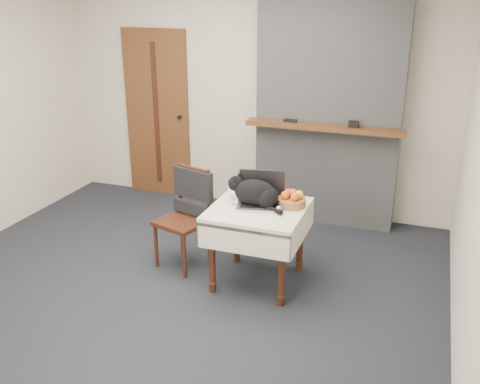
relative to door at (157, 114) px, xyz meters
The scene contains 12 objects.
ground 2.52m from the door, 58.72° to the right, with size 4.50×4.50×0.00m, color black.
room_shell 2.07m from the door, 51.56° to the right, with size 4.52×4.01×2.61m.
door is the anchor object (origin of this frame).
chimney 2.12m from the door, ahead, with size 1.62×0.48×2.60m.
side_table 2.55m from the door, 42.67° to the right, with size 0.78×0.78×0.70m.
laptop 2.47m from the door, 41.37° to the right, with size 0.45×0.40×0.29m.
cat 2.48m from the door, 42.61° to the right, with size 0.53×0.27×0.26m.
cream_jar 2.35m from the door, 46.77° to the right, with size 0.06×0.06×0.07m, color silver.
pill_bottle 2.73m from the door, 41.03° to the right, with size 0.03×0.03×0.07m.
fruit_basket 2.63m from the door, 36.83° to the right, with size 0.24×0.24×0.14m.
desk_clutter 2.61m from the door, 39.73° to the right, with size 0.13×0.01×0.01m, color black.
chair 1.97m from the door, 54.00° to the right, with size 0.51×0.51×0.92m.
Camera 1 is at (1.92, -3.66, 2.40)m, focal length 40.00 mm.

